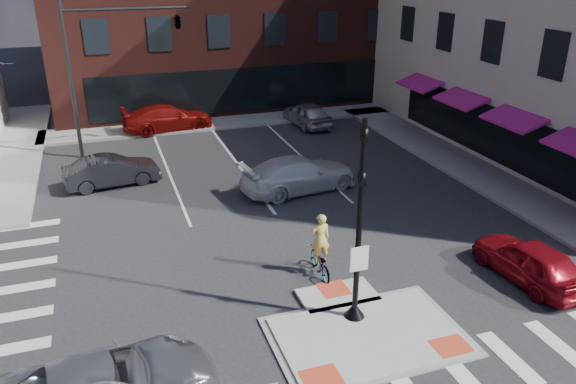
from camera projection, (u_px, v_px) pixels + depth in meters
name	position (u px, v px, depth m)	size (l,w,h in m)	color
ground	(360.00, 327.00, 16.16)	(120.00, 120.00, 0.00)	#28282B
refuge_island	(364.00, 331.00, 15.92)	(5.40, 4.65, 0.13)	gray
sidewalk_e	(469.00, 167.00, 28.05)	(3.00, 24.00, 0.15)	gray
sidewalk_n	(254.00, 119.00, 36.17)	(26.00, 3.00, 0.15)	gray
building_far_left	(110.00, 5.00, 58.26)	(10.00, 12.00, 10.00)	slate
signal_pole	(358.00, 249.00, 15.58)	(0.60, 0.60, 5.98)	black
mast_arm_signal	(149.00, 33.00, 28.36)	(6.10, 2.24, 8.00)	black
red_sedan	(530.00, 261.00, 18.26)	(1.65, 4.10, 1.40)	maroon
white_pickup	(299.00, 174.00, 25.22)	(2.18, 5.36, 1.55)	silver
bg_car_dark	(112.00, 171.00, 25.80)	(1.48, 4.26, 1.40)	#27272C
bg_car_silver	(307.00, 114.00, 34.77)	(1.73, 4.31, 1.47)	#B8BAC0
bg_car_red	(168.00, 118.00, 33.82)	(2.18, 5.36, 1.56)	#9D130E
cyclist	(320.00, 254.00, 18.55)	(0.68, 1.78, 2.22)	#3F3F44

